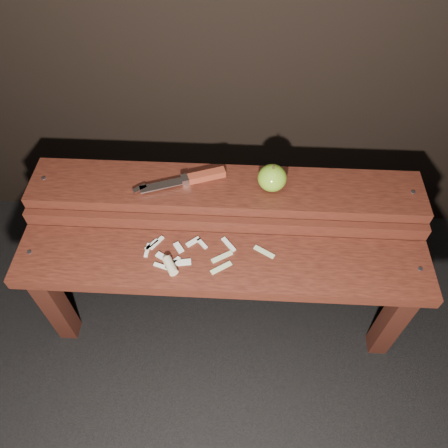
{
  "coord_description": "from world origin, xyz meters",
  "views": [
    {
      "loc": [
        0.04,
        -0.73,
        1.47
      ],
      "look_at": [
        0.0,
        0.06,
        0.45
      ],
      "focal_mm": 35.0,
      "sensor_mm": 36.0,
      "label": 1
    }
  ],
  "objects_px": {
    "bench_rear_tier": "(226,205)",
    "apple": "(272,178)",
    "knife": "(195,178)",
    "bench_front_tier": "(222,276)"
  },
  "relations": [
    {
      "from": "bench_front_tier",
      "to": "bench_rear_tier",
      "type": "distance_m",
      "value": 0.23
    },
    {
      "from": "bench_rear_tier",
      "to": "apple",
      "type": "height_order",
      "value": "apple"
    },
    {
      "from": "bench_rear_tier",
      "to": "apple",
      "type": "relative_size",
      "value": 13.36
    },
    {
      "from": "bench_rear_tier",
      "to": "knife",
      "type": "bearing_deg",
      "value": 168.77
    },
    {
      "from": "bench_rear_tier",
      "to": "apple",
      "type": "distance_m",
      "value": 0.19
    },
    {
      "from": "knife",
      "to": "bench_front_tier",
      "type": "bearing_deg",
      "value": -68.9
    },
    {
      "from": "bench_front_tier",
      "to": "bench_rear_tier",
      "type": "height_order",
      "value": "bench_rear_tier"
    },
    {
      "from": "apple",
      "to": "bench_front_tier",
      "type": "bearing_deg",
      "value": -120.56
    },
    {
      "from": "apple",
      "to": "knife",
      "type": "relative_size",
      "value": 0.33
    },
    {
      "from": "apple",
      "to": "knife",
      "type": "bearing_deg",
      "value": 176.41
    }
  ]
}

